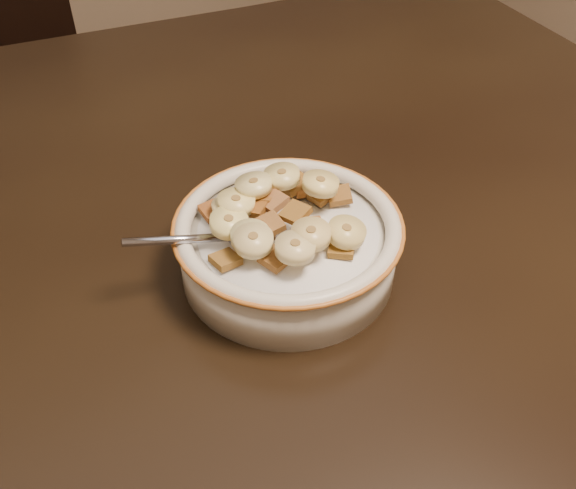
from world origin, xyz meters
name	(u,v)px	position (x,y,z in m)	size (l,w,h in m)	color
table	(102,240)	(0.00, 0.00, 0.73)	(1.40, 0.90, 0.04)	black
cereal_bowl	(288,251)	(0.14, -0.13, 0.77)	(0.18, 0.18, 0.04)	beige
milk	(288,232)	(0.14, -0.13, 0.79)	(0.15, 0.15, 0.00)	white
spoon	(254,235)	(0.11, -0.13, 0.80)	(0.03, 0.04, 0.01)	#A2A6BD
cereal_square_0	(295,213)	(0.14, -0.14, 0.82)	(0.02, 0.02, 0.01)	brown
cereal_square_1	(250,199)	(0.12, -0.09, 0.81)	(0.02, 0.02, 0.01)	olive
cereal_square_2	(293,186)	(0.16, -0.09, 0.80)	(0.02, 0.02, 0.01)	brown
cereal_square_3	(298,181)	(0.17, -0.08, 0.80)	(0.02, 0.02, 0.01)	#995F1A
cereal_square_4	(304,188)	(0.17, -0.09, 0.80)	(0.02, 0.02, 0.01)	#914E1B
cereal_square_5	(225,260)	(0.08, -0.15, 0.80)	(0.02, 0.02, 0.01)	brown
cereal_square_6	(255,207)	(0.12, -0.11, 0.81)	(0.02, 0.02, 0.01)	brown
cereal_square_7	(274,202)	(0.13, -0.11, 0.81)	(0.02, 0.02, 0.01)	brown
cereal_square_8	(264,198)	(0.13, -0.10, 0.81)	(0.02, 0.02, 0.01)	brown
cereal_square_9	(269,225)	(0.12, -0.14, 0.82)	(0.02, 0.02, 0.01)	brown
cereal_square_10	(321,195)	(0.18, -0.11, 0.80)	(0.02, 0.02, 0.01)	brown
cereal_square_11	(244,236)	(0.10, -0.14, 0.81)	(0.02, 0.02, 0.01)	brown
cereal_square_12	(310,228)	(0.15, -0.16, 0.81)	(0.02, 0.02, 0.01)	brown
cereal_square_13	(321,193)	(0.18, -0.10, 0.80)	(0.02, 0.02, 0.01)	brown
cereal_square_14	(345,238)	(0.17, -0.17, 0.80)	(0.02, 0.02, 0.01)	brown
cereal_square_15	(340,195)	(0.19, -0.12, 0.80)	(0.02, 0.02, 0.01)	brown
cereal_square_16	(342,248)	(0.17, -0.18, 0.80)	(0.02, 0.02, 0.01)	#97611C
cereal_square_17	(275,259)	(0.11, -0.17, 0.80)	(0.02, 0.02, 0.01)	#9E622F
cereal_square_18	(219,217)	(0.09, -0.10, 0.80)	(0.02, 0.02, 0.01)	brown
cereal_square_19	(213,210)	(0.09, -0.09, 0.80)	(0.02, 0.02, 0.01)	brown
banana_slice_0	(231,207)	(0.10, -0.10, 0.81)	(0.03, 0.03, 0.01)	beige
banana_slice_1	(229,223)	(0.09, -0.13, 0.82)	(0.03, 0.03, 0.01)	#E9D37A
banana_slice_2	(295,248)	(0.12, -0.18, 0.82)	(0.03, 0.03, 0.01)	beige
banana_slice_3	(250,236)	(0.10, -0.15, 0.82)	(0.03, 0.03, 0.01)	#CAC180
banana_slice_4	(253,241)	(0.10, -0.16, 0.82)	(0.03, 0.03, 0.01)	tan
banana_slice_5	(282,176)	(0.15, -0.09, 0.82)	(0.03, 0.03, 0.01)	#F0E292
banana_slice_6	(235,204)	(0.10, -0.10, 0.81)	(0.03, 0.03, 0.01)	#FFF49A
banana_slice_7	(311,234)	(0.14, -0.17, 0.82)	(0.03, 0.03, 0.01)	#F3D082
banana_slice_8	(321,184)	(0.18, -0.12, 0.82)	(0.03, 0.03, 0.01)	#E9C474
banana_slice_9	(346,232)	(0.17, -0.17, 0.81)	(0.03, 0.03, 0.01)	#D1BD76
banana_slice_10	(236,203)	(0.10, -0.11, 0.82)	(0.03, 0.03, 0.01)	beige
banana_slice_11	(254,185)	(0.12, -0.10, 0.82)	(0.03, 0.03, 0.01)	beige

